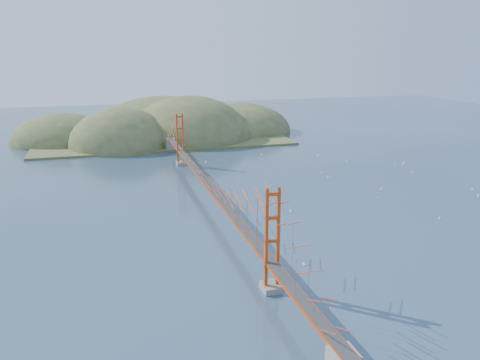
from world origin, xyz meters
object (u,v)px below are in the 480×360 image
object	(u,v)px
sailboat_1	(322,172)
sailboat_0	(291,211)
sailboat_2	(379,197)
bridge	(209,165)

from	to	relation	value
sailboat_1	sailboat_0	world-z (taller)	sailboat_1
sailboat_1	sailboat_2	xyz separation A→B (m)	(2.23, -18.35, -0.02)
sailboat_0	bridge	bearing A→B (deg)	149.49
bridge	sailboat_2	bearing A→B (deg)	-8.38
sailboat_2	sailboat_1	bearing A→B (deg)	96.94
bridge	sailboat_1	size ratio (longest dim) A/B	127.98
bridge	sailboat_2	world-z (taller)	bridge
sailboat_2	sailboat_0	distance (m)	18.14
sailboat_2	sailboat_0	size ratio (longest dim) A/B	0.91
bridge	sailboat_2	size ratio (longest dim) A/B	158.48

